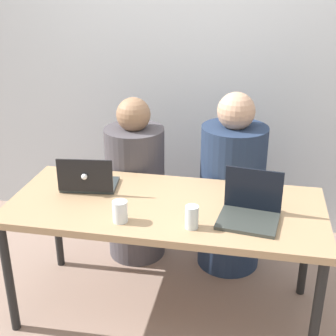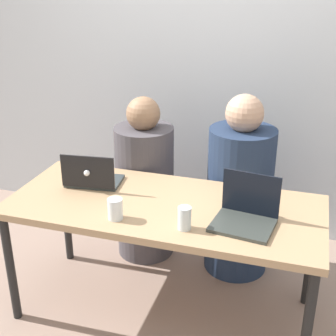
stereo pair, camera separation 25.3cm
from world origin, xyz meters
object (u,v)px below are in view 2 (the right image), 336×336
Objects in this scene: laptop_back_left at (92,178)px; water_glass_left at (115,210)px; person_on_left at (145,187)px; laptop_front_right at (246,214)px; person_on_right at (239,196)px; water_glass_right at (184,220)px.

laptop_back_left is 0.44m from water_glass_left.
person_on_left is 3.38× the size of laptop_back_left.
person_on_left is at bearing 147.25° from laptop_front_right.
person_on_right reaches higher than laptop_back_left.
laptop_back_left is at bearing 42.15° from person_on_right.
laptop_back_left is at bearing 153.64° from water_glass_right.
person_on_right reaches higher than person_on_left.
person_on_right is (0.65, 0.00, 0.03)m from person_on_left.
person_on_right is 3.70× the size of laptop_front_right.
laptop_front_right is at bearing 13.61° from water_glass_left.
laptop_front_right is (0.93, -0.17, 0.01)m from laptop_back_left.
water_glass_left is (-0.36, -0.01, -0.00)m from water_glass_right.
water_glass_right is 0.36m from water_glass_left.
water_glass_left is (-0.51, -0.81, 0.23)m from person_on_right.
laptop_front_right is at bearing 162.25° from laptop_back_left.
water_glass_left is (0.29, -0.33, 0.00)m from laptop_back_left.
laptop_front_right reaches higher than laptop_back_left.
laptop_front_right is at bearing 143.98° from person_on_left.
person_on_right is at bearing 57.76° from water_glass_left.
laptop_front_right is 0.31m from water_glass_right.
laptop_back_left is at bearing 77.06° from person_on_left.
water_glass_right reaches higher than water_glass_left.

